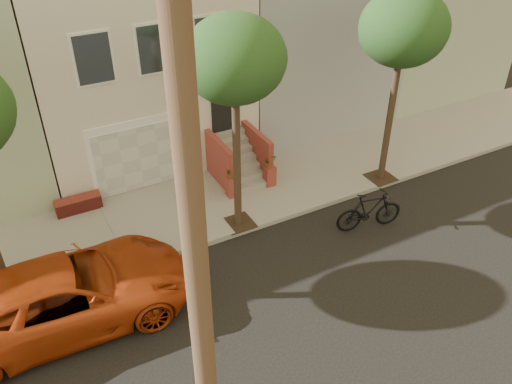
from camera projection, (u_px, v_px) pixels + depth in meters
ground at (274, 325)px, 12.81m from camera, size 90.00×90.00×0.00m
sidewalk at (190, 210)px, 16.67m from camera, size 40.00×3.70×0.15m
house_row at (121, 46)px, 18.94m from camera, size 33.10×11.70×7.00m
tree_mid at (235, 61)px, 13.11m from camera, size 2.70×2.57×6.30m
tree_right at (404, 29)px, 15.27m from camera, size 2.70×2.57×6.30m
pickup_truck at (67, 294)px, 12.53m from camera, size 6.10×2.97×1.67m
motorcycle at (369, 211)px, 15.69m from camera, size 2.17×1.02×1.26m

